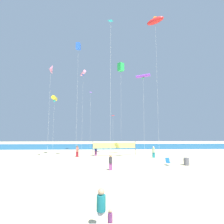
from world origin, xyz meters
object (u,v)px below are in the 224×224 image
(volleyball_net, at_px, (114,146))
(kite_pink_delta, at_px, (51,70))
(beachgoer_sage_shirt, at_px, (154,152))
(kite_green_box, at_px, (121,67))
(folding_beach_chair, at_px, (168,161))
(kite_blue_box, at_px, (78,47))
(beachgoer_coral_shirt, at_px, (77,151))
(beachgoer_navy_shirt, at_px, (96,150))
(kite_red_diamond, at_px, (113,116))
(kite_violet_tube, at_px, (143,76))
(trash_barrel, at_px, (186,162))
(beachgoer_charcoal_shirt, at_px, (111,162))
(kite_red_inflatable, at_px, (155,21))
(kite_violet_diamond, at_px, (91,93))
(kite_cyan_diamond, at_px, (111,24))
(kite_yellow_tube, at_px, (54,98))
(mother_figure, at_px, (101,208))
(toddler_figure, at_px, (110,220))
(beach_handbag, at_px, (162,164))
(kite_pink_tube, at_px, (83,73))

(volleyball_net, relative_size, kite_pink_delta, 0.53)
(beachgoer_sage_shirt, height_order, kite_green_box, kite_green_box)
(folding_beach_chair, xyz_separation_m, kite_blue_box, (-11.67, 3.78, 16.23))
(beachgoer_sage_shirt, height_order, beachgoer_coral_shirt, beachgoer_coral_shirt)
(beachgoer_navy_shirt, distance_m, kite_red_diamond, 8.83)
(kite_pink_delta, height_order, kite_violet_tube, kite_pink_delta)
(beachgoer_navy_shirt, bearing_deg, volleyball_net, 73.11)
(trash_barrel, height_order, kite_pink_delta, kite_pink_delta)
(beachgoer_charcoal_shirt, relative_size, kite_green_box, 0.10)
(volleyball_net, xyz_separation_m, kite_red_inflatable, (5.96, -5.63, 19.17))
(trash_barrel, relative_size, kite_red_inflatable, 0.04)
(kite_violet_diamond, bearing_deg, beachgoer_sage_shirt, -41.48)
(kite_green_box, bearing_deg, kite_pink_delta, -159.12)
(kite_cyan_diamond, xyz_separation_m, kite_violet_tube, (4.86, 4.24, -5.29))
(kite_yellow_tube, height_order, kite_green_box, kite_green_box)
(kite_yellow_tube, bearing_deg, beachgoer_coral_shirt, -17.29)
(beachgoer_sage_shirt, distance_m, beachgoer_charcoal_shirt, 11.53)
(beachgoer_sage_shirt, distance_m, kite_green_box, 15.19)
(volleyball_net, height_order, kite_green_box, kite_green_box)
(mother_figure, height_order, kite_red_diamond, kite_red_diamond)
(kite_red_inflatable, height_order, kite_violet_tube, kite_red_inflatable)
(toddler_figure, relative_size, beachgoer_navy_shirt, 0.50)
(beach_handbag, xyz_separation_m, kite_red_inflatable, (0.61, 3.20, 20.68))
(beachgoer_coral_shirt, relative_size, kite_violet_diamond, 0.14)
(volleyball_net, relative_size, kite_violet_diamond, 0.58)
(mother_figure, xyz_separation_m, kite_red_inflatable, (7.72, 17.36, 19.91))
(kite_violet_diamond, bearing_deg, kite_pink_tube, -128.31)
(beachgoer_sage_shirt, bearing_deg, beach_handbag, -41.03)
(trash_barrel, bearing_deg, mother_figure, -125.61)
(kite_yellow_tube, bearing_deg, beachgoer_sage_shirt, -9.30)
(trash_barrel, height_order, kite_green_box, kite_green_box)
(folding_beach_chair, relative_size, kite_pink_tube, 0.05)
(folding_beach_chair, bearing_deg, beachgoer_sage_shirt, 110.31)
(beachgoer_coral_shirt, relative_size, kite_yellow_tube, 0.18)
(beachgoer_sage_shirt, relative_size, beach_handbag, 5.68)
(kite_yellow_tube, xyz_separation_m, kite_violet_tube, (14.34, -6.10, 2.22))
(kite_cyan_diamond, relative_size, kite_green_box, 1.13)
(kite_cyan_diamond, height_order, kite_blue_box, kite_cyan_diamond)
(kite_blue_box, bearing_deg, folding_beach_chair, -17.94)
(beach_handbag, distance_m, kite_red_diamond, 16.94)
(kite_yellow_tube, relative_size, kite_green_box, 0.64)
(beachgoer_navy_shirt, distance_m, kite_violet_diamond, 13.40)
(toddler_figure, relative_size, beachgoer_sage_shirt, 0.50)
(toddler_figure, xyz_separation_m, beachgoer_navy_shirt, (-1.78, 23.46, 0.46))
(beachgoer_coral_shirt, distance_m, kite_violet_tube, 15.66)
(kite_pink_delta, bearing_deg, kite_violet_tube, -3.39)
(toddler_figure, height_order, kite_blue_box, kite_blue_box)
(kite_pink_tube, distance_m, kite_green_box, 9.57)
(beachgoer_sage_shirt, bearing_deg, mother_figure, -55.59)
(beachgoer_navy_shirt, distance_m, kite_green_box, 14.95)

